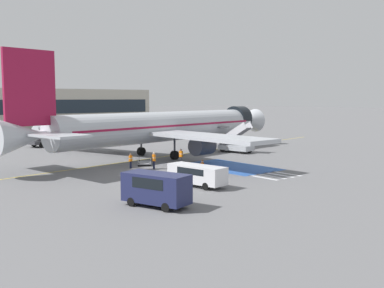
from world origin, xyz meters
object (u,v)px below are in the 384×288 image
Objects in this scene: airliner at (162,127)px; boarding_stairs_forward at (236,145)px; fuel_tanker at (54,135)px; baggage_cart at (145,163)px; ground_crew_2 at (181,155)px; ground_crew_0 at (154,159)px; terminal_building at (20,109)px; service_van_1 at (156,187)px; ground_crew_1 at (131,160)px; service_van_0 at (197,173)px; traffic_cone_0 at (202,162)px.

boarding_stairs_forward is (10.69, -2.79, -2.88)m from airliner.
boarding_stairs_forward reaches higher than fuel_tanker.
ground_crew_2 is at bearing 179.78° from baggage_cart.
terminal_building reaches higher than ground_crew_0.
airliner is 8.45× the size of service_van_1.
fuel_tanker is at bearing -179.48° from ground_crew_2.
ground_crew_1 is at bearing -65.46° from airliner.
ground_crew_1 is at bearing 46.33° from service_van_1.
service_van_0 reaches higher than ground_crew_0.
boarding_stairs_forward is at bearing 17.46° from service_van_1.
terminal_building is at bearing 169.36° from ground_crew_2.
fuel_tanker is 1.57× the size of service_van_0.
airliner is 20.25m from service_van_0.
baggage_cart is at bearing 176.50° from boarding_stairs_forward.
terminal_building is at bearing 85.54° from boarding_stairs_forward.
traffic_cone_0 is at bearing -45.01° from ground_crew_1.
airliner is 7.83m from ground_crew_2.
service_van_0 is at bearing -36.83° from airliner.
service_van_0 is 13.81m from baggage_cart.
airliner is at bearing 35.60° from service_van_1.
boarding_stairs_forward is 13.70m from ground_crew_2.
service_van_0 is 1.89× the size of baggage_cart.
boarding_stairs_forward is 3.38× the size of ground_crew_1.
fuel_tanker is 4.87× the size of ground_crew_0.
traffic_cone_0 is at bearing 46.96° from ground_crew_2.
baggage_cart is 1.84× the size of ground_crew_1.
traffic_cone_0 is at bearing -162.55° from boarding_stairs_forward.
airliner is at bearing 8.19° from ground_crew_1.
airliner is at bearing 146.08° from ground_crew_0.
airliner is 8.15m from baggage_cart.
ground_crew_2 is at bearing -95.54° from terminal_building.
baggage_cart is at bearing -61.51° from airliner.
airliner is at bearing -94.08° from terminal_building.
boarding_stairs_forward is 1.83× the size of baggage_cart.
service_van_0 reaches higher than traffic_cone_0.
ground_crew_0 is at bearing 108.45° from baggage_cart.
terminal_building is at bearing 157.49° from fuel_tanker.
boarding_stairs_forward is 3.01× the size of ground_crew_0.
service_van_0 is 3.11× the size of ground_crew_0.
fuel_tanker is 0.13× the size of terminal_building.
baggage_cart is at bearing 66.63° from service_van_0.
ground_crew_1 is at bearing 59.33° from baggage_cart.
airliner reaches higher than boarding_stairs_forward.
terminal_building reaches higher than baggage_cart.
airliner is at bearing -106.64° from baggage_cart.
ground_crew_0 is 4.43m from ground_crew_2.
ground_crew_0 is at bearing -50.56° from airliner.
boarding_stairs_forward is 16.54m from baggage_cart.
airliner is 22.91m from fuel_tanker.
terminal_building is at bearing 178.56° from ground_crew_0.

